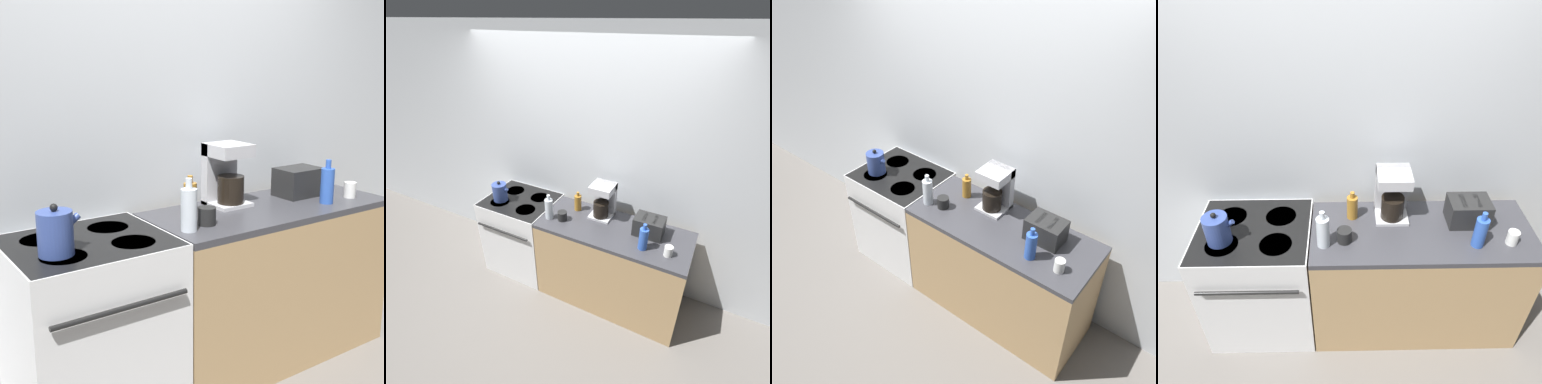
{
  "view_description": "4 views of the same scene",
  "coord_description": "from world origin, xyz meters",
  "views": [
    {
      "loc": [
        -1.49,
        -1.86,
        1.71
      ],
      "look_at": [
        0.04,
        0.38,
        1.03
      ],
      "focal_mm": 50.0,
      "sensor_mm": 36.0,
      "label": 1
    },
    {
      "loc": [
        1.23,
        -1.83,
        2.62
      ],
      "look_at": [
        0.08,
        0.39,
        1.14
      ],
      "focal_mm": 28.0,
      "sensor_mm": 36.0,
      "label": 2
    },
    {
      "loc": [
        1.76,
        -1.74,
        2.97
      ],
      "look_at": [
        0.14,
        0.3,
        1.05
      ],
      "focal_mm": 40.0,
      "sensor_mm": 36.0,
      "label": 3
    },
    {
      "loc": [
        0.01,
        -1.47,
        2.54
      ],
      "look_at": [
        0.05,
        0.38,
        1.15
      ],
      "focal_mm": 35.0,
      "sensor_mm": 36.0,
      "label": 4
    }
  ],
  "objects": [
    {
      "name": "kettle",
      "position": [
        -0.76,
        0.22,
        1.0
      ],
      "size": [
        0.19,
        0.15,
        0.22
      ],
      "color": "#33478C",
      "rests_on": "stove"
    },
    {
      "name": "wall_back",
      "position": [
        0.0,
        0.69,
        1.3
      ],
      "size": [
        8.0,
        0.05,
        2.6
      ],
      "color": "silver",
      "rests_on": "ground_plane"
    },
    {
      "name": "cup_black",
      "position": [
        0.01,
        0.21,
        0.95
      ],
      "size": [
        0.09,
        0.09,
        0.09
      ],
      "color": "black",
      "rests_on": "counter_block"
    },
    {
      "name": "cup_white",
      "position": [
        1.03,
        0.17,
        0.95
      ],
      "size": [
        0.07,
        0.07,
        0.09
      ],
      "color": "white",
      "rests_on": "counter_block"
    },
    {
      "name": "ground_plane",
      "position": [
        0.0,
        0.0,
        0.0
      ],
      "size": [
        12.0,
        12.0,
        0.0
      ],
      "primitive_type": "plane",
      "color": "slate"
    },
    {
      "name": "stove",
      "position": [
        -0.58,
        0.32,
        0.46
      ],
      "size": [
        0.74,
        0.67,
        0.91
      ],
      "color": "silver",
      "rests_on": "ground_plane"
    },
    {
      "name": "bottle_clear",
      "position": [
        -0.12,
        0.17,
        1.01
      ],
      "size": [
        0.08,
        0.08,
        0.26
      ],
      "color": "silver",
      "rests_on": "counter_block"
    },
    {
      "name": "counter_block",
      "position": [
        0.51,
        0.3,
        0.45
      ],
      "size": [
        1.43,
        0.59,
        0.91
      ],
      "color": "tan",
      "rests_on": "ground_plane"
    },
    {
      "name": "toaster",
      "position": [
        0.81,
        0.38,
        0.99
      ],
      "size": [
        0.26,
        0.19,
        0.17
      ],
      "color": "black",
      "rests_on": "counter_block"
    },
    {
      "name": "bottle_blue",
      "position": [
        0.82,
        0.16,
        1.01
      ],
      "size": [
        0.08,
        0.08,
        0.25
      ],
      "color": "#2D56B7",
      "rests_on": "counter_block"
    },
    {
      "name": "coffee_maker",
      "position": [
        0.32,
        0.46,
        1.08
      ],
      "size": [
        0.21,
        0.22,
        0.35
      ],
      "color": "#B7B7BC",
      "rests_on": "counter_block"
    },
    {
      "name": "bottle_amber",
      "position": [
        0.06,
        0.43,
        0.99
      ],
      "size": [
        0.07,
        0.07,
        0.2
      ],
      "color": "#9E6B23",
      "rests_on": "counter_block"
    }
  ]
}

